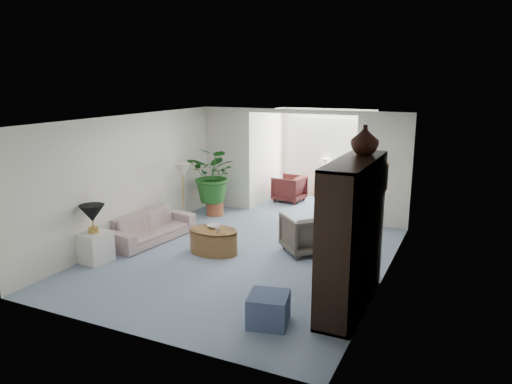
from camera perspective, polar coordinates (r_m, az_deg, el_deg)
The scene contains 26 objects.
floor at distance 8.80m, azimuth -1.67°, elevation -7.81°, with size 6.00×6.00×0.00m, color #7F92A8.
sunroom_floor at distance 12.42m, azimuth 6.85°, elevation -1.55°, with size 2.60×2.60×0.00m, color #7F92A8.
back_pier_left at distance 11.90m, azimuth -3.40°, elevation 4.02°, with size 1.20×0.12×2.50m, color silver.
back_pier_right at distance 10.66m, azimuth 14.90°, elevation 2.49°, with size 1.20×0.12×2.50m, color silver.
back_header at distance 10.99m, azimuth 5.38°, elevation 9.51°, with size 2.60×0.12×0.10m, color silver.
window_pane at distance 13.16m, azimuth 8.51°, elevation 5.46°, with size 2.20×0.02×1.50m, color white.
window_blinds at distance 13.13m, azimuth 8.47°, elevation 5.44°, with size 2.20×0.02×1.50m, color white.
framed_picture at distance 7.48m, azimuth 14.98°, elevation 1.50°, with size 0.04×0.50×0.40m, color #C1B39B.
sofa at distance 9.83m, azimuth -12.39°, elevation -4.09°, with size 1.93×0.75×0.56m, color #BEB3A0.
end_table at distance 9.00m, azimuth -18.63°, elevation -6.22°, with size 0.49×0.49×0.54m, color white.
table_lamp at distance 8.82m, azimuth -18.93°, elevation -2.42°, with size 0.44×0.44×0.30m, color black.
floor_lamp at distance 10.50m, azimuth -8.75°, elevation 2.63°, with size 0.36×0.36×0.28m, color beige.
coffee_table at distance 9.00m, azimuth -5.07°, elevation -5.85°, with size 0.95×0.95×0.45m, color olive.
coffee_bowl at distance 9.02m, azimuth -5.06°, elevation -4.09°, with size 0.24×0.24×0.06m, color silver.
coffee_cup at distance 8.76m, azimuth -4.58°, elevation -4.51°, with size 0.10×0.10×0.09m, color beige.
wingback_chair at distance 8.99m, azimuth 5.94°, elevation -4.91°, with size 0.79×0.81×0.74m, color #685E52.
side_table_dark at distance 9.10m, azimuth 10.74°, elevation -5.18°, with size 0.54×0.43×0.64m, color black.
entertainment_cabinet at distance 6.81m, azimuth 11.35°, elevation -5.01°, with size 0.51×1.91×2.12m, color black.
cabinet_urn at distance 7.02m, azimuth 12.82°, elevation 6.10°, with size 0.40×0.40×0.42m, color black.
ottoman at distance 6.52m, azimuth 1.50°, elevation -13.78°, with size 0.52×0.52×0.41m, color #495A7E.
plant_pot at distance 11.46m, azimuth -4.90°, elevation -1.95°, with size 0.40×0.40×0.32m, color #A04F2E.
house_plant at distance 11.27m, azimuth -4.98°, elevation 2.07°, with size 1.19×1.03×1.32m, color #235F20.
sunroom_chair_blue at distance 12.23m, azimuth 10.53°, elevation -0.16°, with size 0.77×0.80×0.73m, color #495A7E.
sunroom_chair_maroon at distance 12.68m, azimuth 3.97°, elevation 0.42°, with size 0.73×0.76×0.69m, color #58231E.
sunroom_table at distance 13.15m, azimuth 8.20°, elevation 0.54°, with size 0.47×0.37×0.58m, color olive.
shelf_clutter at distance 6.83m, azimuth 10.86°, elevation -5.69°, with size 0.30×1.17×1.06m.
Camera 1 is at (3.70, -7.32, 3.18)m, focal length 33.61 mm.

